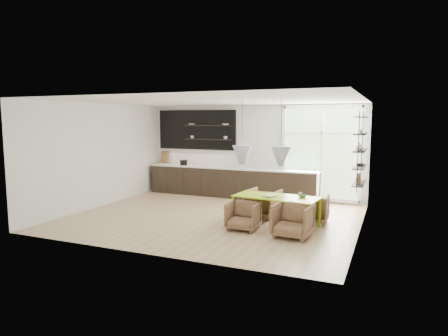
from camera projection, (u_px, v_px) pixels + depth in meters
room at (250, 157)px, 10.64m from camera, size 7.02×6.01×2.91m
kitchen_run at (228, 178)px, 12.70m from camera, size 5.54×0.69×2.75m
right_shelving at (360, 153)px, 9.61m from camera, size 0.26×1.22×1.90m
dining_table at (276, 198)px, 9.14m from camera, size 1.99×1.07×0.70m
armchair_back_left at (263, 203)px, 10.03m from camera, size 0.86×0.88×0.71m
armchair_back_right at (312, 208)px, 9.49m from camera, size 0.77×0.79×0.68m
armchair_front_left at (243, 216)px, 8.88m from camera, size 0.69×0.71×0.63m
armchair_front_right at (293, 221)px, 8.31m from camera, size 0.80×0.82×0.70m
wire_stool at (236, 211)px, 9.60m from camera, size 0.33×0.33×0.41m
table_book at (266, 195)px, 9.22m from camera, size 0.35×0.40×0.03m
table_bowl at (302, 196)px, 9.01m from camera, size 0.24×0.24×0.06m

